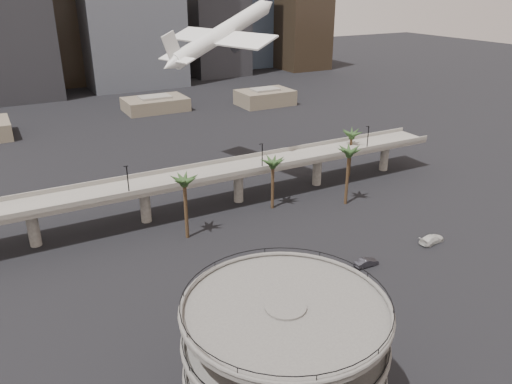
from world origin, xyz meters
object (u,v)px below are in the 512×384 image
parking_ramp (284,355)px  airborne_jet (222,34)px  car_c (432,239)px  car_a (268,284)px  car_b (366,262)px  overpass (193,180)px

parking_ramp → airborne_jet: (28.00, 74.67, 26.08)m
parking_ramp → car_c: (48.13, 22.97, -9.00)m
car_a → car_b: (18.97, -2.28, -0.07)m
car_b → airborne_jet: bearing=4.8°
overpass → car_a: 35.01m
car_c → car_a: bearing=80.9°
parking_ramp → overpass: bearing=77.6°
car_a → car_b: bearing=-101.2°
overpass → car_b: overpass is taller
airborne_jet → car_a: size_ratio=7.23×
overpass → airborne_jet: 35.88m
parking_ramp → car_c: size_ratio=3.87×
airborne_jet → car_c: airborne_jet is taller
airborne_jet → overpass: bearing=-149.9°
airborne_jet → car_a: 63.14m
parking_ramp → overpass: parking_ramp is taller
parking_ramp → airborne_jet: bearing=69.4°
airborne_jet → car_b: size_ratio=7.61×
car_a → overpass: bearing=-5.6°
overpass → car_a: bearing=-91.3°
car_b → overpass: bearing=27.7°
car_a → car_b: 19.11m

